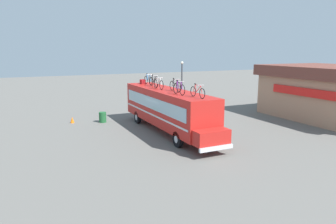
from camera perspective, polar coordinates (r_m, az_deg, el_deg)
The scene contains 13 objects.
ground_plane at distance 24.19m, azimuth -0.27°, elevation -3.56°, with size 120.00×120.00×0.00m, color #605E59.
bus at distance 23.63m, azimuth -0.10°, elevation 0.83°, with size 12.58×2.45×3.25m.
luggage_bag_1 at distance 27.88m, azimuth -4.65°, elevation 5.55°, with size 0.54×0.36×0.38m, color maroon.
rooftop_bicycle_1 at distance 27.32m, azimuth -3.63°, elevation 5.87°, with size 1.79×0.44×0.94m.
rooftop_bicycle_2 at distance 25.71m, azimuth -2.61°, elevation 5.56°, with size 1.77×0.44×0.96m.
rooftop_bicycle_3 at distance 23.99m, azimuth -1.75°, elevation 5.16°, with size 1.80×0.44×0.95m.
rooftop_bicycle_4 at distance 22.61m, azimuth 1.34°, elevation 4.79°, with size 1.79×0.44×0.94m.
rooftop_bicycle_5 at distance 20.95m, azimuth 2.01°, elevation 4.29°, with size 1.68×0.44×0.96m.
rooftop_bicycle_6 at distance 19.66m, azimuth 5.41°, elevation 3.70°, with size 1.75×0.44×0.86m.
roadside_building at distance 31.98m, azimuth 28.37°, elevation 3.19°, with size 12.27×8.71×4.78m.
trash_bin at distance 27.73m, azimuth -11.86°, elevation -0.94°, with size 0.62×0.62×0.89m, color #1E592D.
traffic_cone at distance 28.20m, azimuth -17.09°, elevation -1.38°, with size 0.34×0.34×0.53m, color orange.
street_lamp at distance 33.39m, azimuth 2.55°, elevation 5.59°, with size 0.29×0.29×5.03m.
Camera 1 is at (21.14, -10.02, 6.15)m, focal length 33.37 mm.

